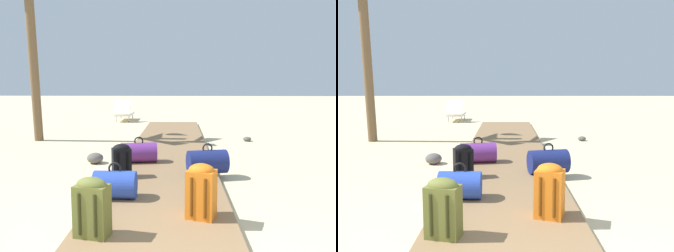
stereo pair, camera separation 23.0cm
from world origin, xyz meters
TOP-DOWN VIEW (x-y plane):
  - ground_plane at (0.00, 4.28)m, footprint 60.00×60.00m
  - boardwalk at (0.00, 5.35)m, footprint 1.64×10.71m
  - duffel_bag_blue at (-0.56, 2.55)m, footprint 0.52×0.35m
  - backpack_black at (-0.64, 3.50)m, footprint 0.32×0.28m
  - duffel_bag_purple at (-0.49, 4.49)m, footprint 0.68×0.43m
  - duffel_bag_navy at (0.66, 3.75)m, footprint 0.67×0.49m
  - backpack_orange at (0.46, 1.96)m, footprint 0.35×0.31m
  - backpack_olive at (-0.57, 1.47)m, footprint 0.34×0.26m
  - lounge_chair at (-1.89, 11.69)m, footprint 0.62×1.54m
  - rock_left_mid at (-1.33, 4.70)m, footprint 0.41×0.42m
  - rock_right_mid at (1.94, 7.23)m, footprint 0.26×0.26m

SIDE VIEW (x-z plane):
  - ground_plane at x=0.00m, z-range 0.00..0.00m
  - boardwalk at x=0.00m, z-range 0.00..0.08m
  - rock_right_mid at x=1.94m, z-range 0.00..0.11m
  - rock_left_mid at x=-1.33m, z-range 0.00..0.20m
  - duffel_bag_blue at x=-0.56m, z-range 0.03..0.48m
  - duffel_bag_purple at x=-0.49m, z-range 0.03..0.49m
  - duffel_bag_navy at x=0.66m, z-range 0.03..0.51m
  - lounge_chair at x=-1.89m, z-range -0.07..0.73m
  - backpack_black at x=-0.64m, z-range 0.09..0.60m
  - backpack_olive at x=-0.57m, z-range 0.09..0.66m
  - backpack_orange at x=0.46m, z-range 0.09..0.68m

